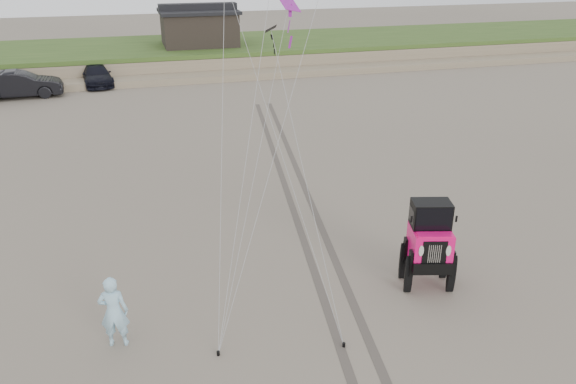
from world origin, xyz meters
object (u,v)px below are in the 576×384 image
(jeep, at_px, (428,254))
(man, at_px, (114,312))
(cabin, at_px, (199,26))
(truck_c, at_px, (97,75))
(truck_b, at_px, (20,84))

(jeep, bearing_deg, man, -163.06)
(cabin, distance_m, truck_c, 10.29)
(cabin, distance_m, man, 37.18)
(truck_b, xyz_separation_m, jeep, (14.98, -28.08, 0.17))
(cabin, height_order, truck_c, cabin)
(truck_b, height_order, truck_c, truck_b)
(cabin, bearing_deg, jeep, -87.16)
(cabin, xyz_separation_m, man, (-7.09, -36.43, -2.25))
(cabin, distance_m, jeep, 36.22)
(truck_b, relative_size, man, 2.73)
(cabin, height_order, man, cabin)
(truck_c, height_order, man, man)
(jeep, bearing_deg, truck_b, 132.95)
(truck_b, distance_m, jeep, 31.83)
(cabin, distance_m, truck_b, 15.62)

